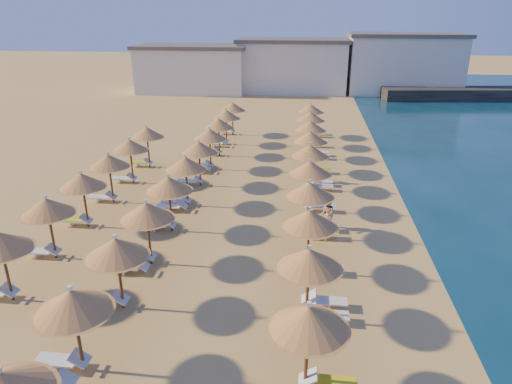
# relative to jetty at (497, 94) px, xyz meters

# --- Properties ---
(ground) EXTENTS (220.00, 220.00, 0.00)m
(ground) POSITION_rel_jetty_xyz_m (-28.69, -43.75, -0.75)
(ground) COLOR tan
(ground) RESTS_ON ground
(jetty) EXTENTS (30.26, 7.35, 1.50)m
(jetty) POSITION_rel_jetty_xyz_m (0.00, 0.00, 0.00)
(jetty) COLOR black
(jetty) RESTS_ON ground
(hotel_blocks) EXTENTS (45.12, 10.76, 8.10)m
(hotel_blocks) POSITION_rel_jetty_xyz_m (-25.62, 3.15, 2.95)
(hotel_blocks) COLOR silver
(hotel_blocks) RESTS_ON ground
(parasol_row_east) EXTENTS (2.52, 36.54, 3.21)m
(parasol_row_east) POSITION_rel_jetty_xyz_m (-24.53, -39.18, 1.87)
(parasol_row_east) COLOR brown
(parasol_row_east) RESTS_ON ground
(parasol_row_west) EXTENTS (2.52, 36.54, 3.21)m
(parasol_row_west) POSITION_rel_jetty_xyz_m (-31.72, -39.18, 1.87)
(parasol_row_west) COLOR brown
(parasol_row_west) RESTS_ON ground
(parasol_row_inland) EXTENTS (2.52, 19.53, 3.21)m
(parasol_row_inland) POSITION_rel_jetty_xyz_m (-36.39, -40.88, 1.87)
(parasol_row_inland) COLOR brown
(parasol_row_inland) RESTS_ON ground
(loungers) EXTENTS (15.06, 35.52, 0.66)m
(loungers) POSITION_rel_jetty_xyz_m (-29.45, -39.47, -0.41)
(loungers) COLOR white
(loungers) RESTS_ON ground
(beachgoer_b) EXTENTS (0.68, 0.86, 1.72)m
(beachgoer_b) POSITION_rel_jetty_xyz_m (-23.52, -41.39, 0.11)
(beachgoer_b) COLOR tan
(beachgoer_b) RESTS_ON ground
(beachgoer_c) EXTENTS (1.00, 1.18, 1.89)m
(beachgoer_c) POSITION_rel_jetty_xyz_m (-24.42, -34.24, 0.20)
(beachgoer_c) COLOR tan
(beachgoer_c) RESTS_ON ground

